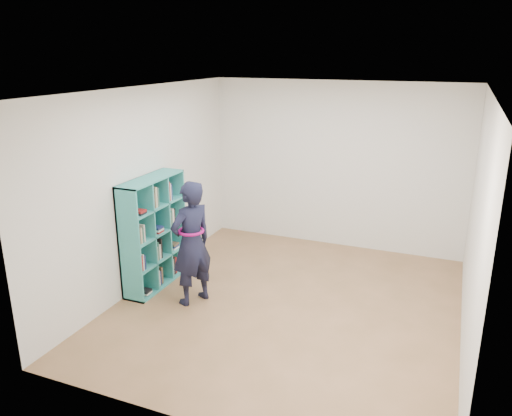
% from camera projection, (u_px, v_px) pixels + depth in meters
% --- Properties ---
extents(floor, '(4.50, 4.50, 0.00)m').
position_uv_depth(floor, '(288.00, 305.00, 6.18)').
color(floor, brown).
rests_on(floor, ground).
extents(ceiling, '(4.50, 4.50, 0.00)m').
position_uv_depth(ceiling, '(292.00, 90.00, 5.40)').
color(ceiling, white).
rests_on(ceiling, wall_back).
extents(wall_left, '(0.02, 4.50, 2.60)m').
position_uv_depth(wall_left, '(145.00, 188.00, 6.52)').
color(wall_left, silver).
rests_on(wall_left, floor).
extents(wall_right, '(0.02, 4.50, 2.60)m').
position_uv_depth(wall_right, '(476.00, 227.00, 5.07)').
color(wall_right, silver).
rests_on(wall_right, floor).
extents(wall_back, '(4.00, 0.02, 2.60)m').
position_uv_depth(wall_back, '(336.00, 166.00, 7.78)').
color(wall_back, silver).
rests_on(wall_back, floor).
extents(wall_front, '(4.00, 0.02, 2.60)m').
position_uv_depth(wall_front, '(196.00, 285.00, 3.81)').
color(wall_front, silver).
rests_on(wall_front, floor).
extents(bookshelf, '(0.32, 1.11, 1.48)m').
position_uv_depth(bookshelf, '(152.00, 234.00, 6.54)').
color(bookshelf, teal).
rests_on(bookshelf, floor).
extents(person, '(0.58, 0.67, 1.56)m').
position_uv_depth(person, '(191.00, 243.00, 6.05)').
color(person, black).
rests_on(person, floor).
extents(smartphone, '(0.04, 0.09, 0.13)m').
position_uv_depth(smartphone, '(189.00, 230.00, 6.18)').
color(smartphone, silver).
rests_on(smartphone, person).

